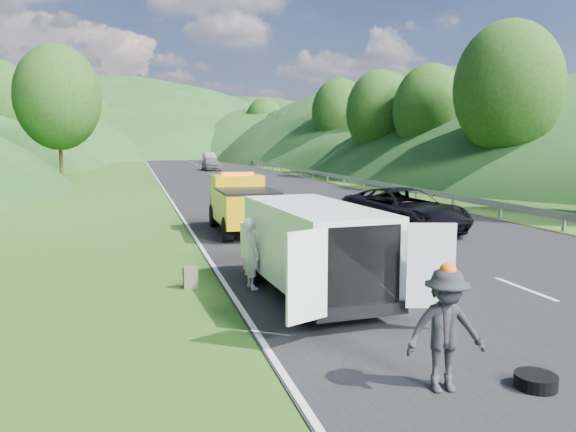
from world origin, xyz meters
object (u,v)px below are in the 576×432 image
object	(u,v)px
child	(317,292)
woman	(252,289)
white_van	(311,245)
spare_tire	(535,389)
tow_truck	(242,204)
suitcase	(190,277)
passing_suv	(403,231)
worker	(443,392)

from	to	relation	value
child	woman	bearing A→B (deg)	-169.72
white_van	spare_tire	xyz separation A→B (m)	(1.66, -5.51, -1.21)
tow_truck	suitcase	world-z (taller)	tow_truck
tow_truck	white_van	distance (m)	9.22
tow_truck	passing_suv	distance (m)	6.46
tow_truck	passing_suv	bearing A→B (deg)	-10.63
woman	passing_suv	distance (m)	10.31
white_van	woman	bearing A→B (deg)	136.28
white_van	passing_suv	xyz separation A→B (m)	(6.41, 7.98, -1.21)
tow_truck	woman	bearing A→B (deg)	-98.67
tow_truck	child	bearing A→B (deg)	-88.90
child	suitcase	xyz separation A→B (m)	(-2.85, 1.17, 0.27)
white_van	worker	distance (m)	5.38
spare_tire	worker	bearing A→B (deg)	168.19
spare_tire	woman	bearing A→B (deg)	113.58
spare_tire	suitcase	bearing A→B (deg)	121.48
tow_truck	suitcase	size ratio (longest dim) A/B	9.93
tow_truck	white_van	world-z (taller)	tow_truck
child	passing_suv	bearing A→B (deg)	88.09
worker	suitcase	size ratio (longest dim) A/B	3.29
suitcase	passing_suv	bearing A→B (deg)	35.90
suitcase	passing_suv	size ratio (longest dim) A/B	0.09
child	passing_suv	world-z (taller)	passing_suv
worker	passing_suv	world-z (taller)	worker
worker	child	bearing A→B (deg)	98.49
woman	worker	size ratio (longest dim) A/B	0.97
white_van	spare_tire	world-z (taller)	white_van
worker	passing_suv	xyz separation A→B (m)	(6.08, 13.21, 0.00)
child	passing_suv	xyz separation A→B (m)	(6.16, 7.69, 0.00)
child	passing_suv	distance (m)	9.86
spare_tire	passing_suv	xyz separation A→B (m)	(4.74, 13.49, 0.00)
worker	spare_tire	distance (m)	1.36
woman	white_van	bearing A→B (deg)	-138.17
woman	suitcase	size ratio (longest dim) A/B	3.19
white_van	worker	xyz separation A→B (m)	(0.33, -5.23, -1.21)
child	white_van	bearing A→B (deg)	-93.18
tow_truck	worker	xyz separation A→B (m)	(0.17, -14.45, -1.13)
white_van	child	bearing A→B (deg)	46.61
woman	tow_truck	bearing A→B (deg)	-17.11
woman	suitcase	world-z (taller)	woman
tow_truck	passing_suv	xyz separation A→B (m)	(6.24, -1.24, -1.13)
suitcase	tow_truck	bearing A→B (deg)	70.38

